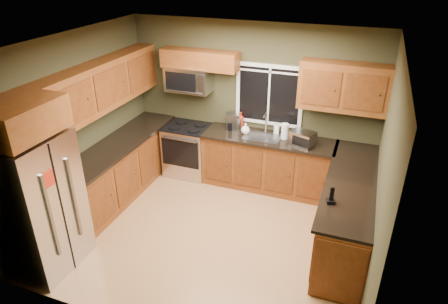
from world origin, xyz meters
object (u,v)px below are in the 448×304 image
Objects in this scene: range at (188,150)px; paper_towel_roll at (285,131)px; microwave at (189,79)px; refrigerator at (39,205)px; soap_bottle_c at (245,128)px; soap_bottle_b at (277,128)px; coffee_maker at (231,122)px; kettle at (238,123)px; soap_bottle_a at (241,120)px; cordless_phone at (331,198)px; toaster_oven at (302,138)px.

paper_towel_roll is at bearing 1.92° from range.
paper_towel_roll is (1.70, 0.06, 0.60)m from range.
microwave is 1.83m from paper_towel_roll.
range is at bearing 76.03° from refrigerator.
soap_bottle_c is (1.05, 0.03, 0.56)m from range.
coffee_maker is at bearing -173.56° from soap_bottle_b.
kettle is 0.85m from paper_towel_roll.
soap_bottle_c is at bearing -53.13° from soap_bottle_a.
soap_bottle_b is 0.83× the size of cordless_phone.
coffee_maker is at bearing -146.42° from soap_bottle_a.
refrigerator is 3.10m from microwave.
paper_towel_roll is 0.24m from soap_bottle_b.
kettle is at bearing -127.58° from soap_bottle_a.
paper_towel_roll is (1.70, -0.08, -0.66)m from microwave.
cordless_phone is (2.63, -1.55, 0.54)m from range.
paper_towel_roll is at bearing -2.67° from microwave.
paper_towel_roll reaches higher than kettle.
kettle is 1.31× the size of soap_bottle_b.
toaster_oven is 1.60m from cordless_phone.
cordless_phone reaches higher than soap_bottle_b.
refrigerator is at bearing -116.48° from coffee_maker.
paper_towel_roll is 1.86m from cordless_phone.
microwave is at bearing 90.02° from range.
toaster_oven is 1.56× the size of coffee_maker.
range is at bearing 177.89° from toaster_oven.
paper_towel_roll is (0.84, -0.12, 0.02)m from kettle.
toaster_oven is 1.50× the size of soap_bottle_a.
soap_bottle_a is at bearing 5.98° from microwave.
refrigerator is 4.24× the size of toaster_oven.
cordless_phone is at bearing 20.16° from refrigerator.
soap_bottle_a is at bearing 179.39° from soap_bottle_b.
microwave is 1.27m from soap_bottle_c.
microwave is 4.15× the size of soap_bottle_c.
soap_bottle_b is 0.99× the size of soap_bottle_c.
toaster_oven is at bearing -9.55° from coffee_maker.
paper_towel_roll is at bearing 157.19° from toaster_oven.
cordless_phone is (1.58, -1.58, -0.03)m from soap_bottle_c.
range is 1.27m from microwave.
microwave reaches higher than toaster_oven.
microwave reaches higher than soap_bottle_c.
cordless_phone is (3.32, 1.22, 0.11)m from refrigerator.
refrigerator is at bearing -103.34° from microwave.
cordless_phone is (2.63, -1.69, -0.72)m from microwave.
microwave is at bearing 76.66° from refrigerator.
paper_towel_roll is at bearing 2.34° from soap_bottle_c.
microwave reaches higher than range.
soap_bottle_c is at bearing -20.05° from coffee_maker.
toaster_oven is (2.01, -0.21, -0.68)m from microwave.
cordless_phone is at bearing -58.16° from soap_bottle_b.
soap_bottle_b is at bearing 53.45° from refrigerator.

